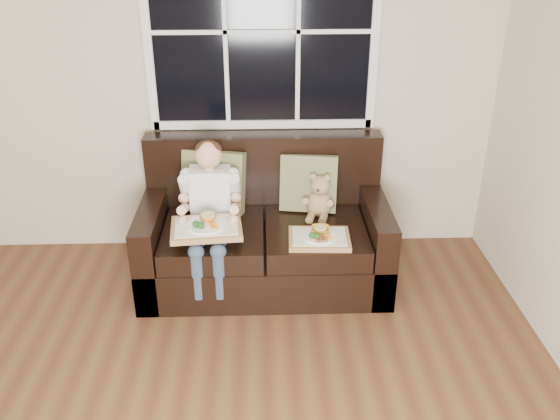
{
  "coord_description": "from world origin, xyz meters",
  "views": [
    {
      "loc": [
        0.54,
        -1.68,
        2.36
      ],
      "look_at": [
        0.65,
        1.85,
        0.6
      ],
      "focal_mm": 38.0,
      "sensor_mm": 36.0,
      "label": 1
    }
  ],
  "objects_px": {
    "loveseat": "(265,236)",
    "tray_left": "(206,227)",
    "child": "(210,201)",
    "teddy_bear": "(320,199)",
    "tray_right": "(319,237)"
  },
  "relations": [
    {
      "from": "child",
      "to": "tray_right",
      "type": "distance_m",
      "value": 0.77
    },
    {
      "from": "tray_left",
      "to": "child",
      "type": "bearing_deg",
      "value": 82.43
    },
    {
      "from": "teddy_bear",
      "to": "tray_left",
      "type": "bearing_deg",
      "value": -138.79
    },
    {
      "from": "child",
      "to": "tray_left",
      "type": "height_order",
      "value": "child"
    },
    {
      "from": "loveseat",
      "to": "teddy_bear",
      "type": "relative_size",
      "value": 5.18
    },
    {
      "from": "loveseat",
      "to": "tray_left",
      "type": "xyz_separation_m",
      "value": [
        -0.37,
        -0.35,
        0.27
      ]
    },
    {
      "from": "loveseat",
      "to": "tray_left",
      "type": "distance_m",
      "value": 0.57
    },
    {
      "from": "child",
      "to": "tray_left",
      "type": "xyz_separation_m",
      "value": [
        -0.01,
        -0.23,
        -0.08
      ]
    },
    {
      "from": "teddy_bear",
      "to": "child",
      "type": "bearing_deg",
      "value": -153.58
    },
    {
      "from": "tray_left",
      "to": "teddy_bear",
      "type": "bearing_deg",
      "value": 21.66
    },
    {
      "from": "loveseat",
      "to": "child",
      "type": "bearing_deg",
      "value": -161.57
    },
    {
      "from": "child",
      "to": "loveseat",
      "type": "bearing_deg",
      "value": 18.43
    },
    {
      "from": "loveseat",
      "to": "teddy_bear",
      "type": "height_order",
      "value": "loveseat"
    },
    {
      "from": "tray_left",
      "to": "tray_right",
      "type": "bearing_deg",
      "value": -4.16
    },
    {
      "from": "loveseat",
      "to": "child",
      "type": "relative_size",
      "value": 1.88
    }
  ]
}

